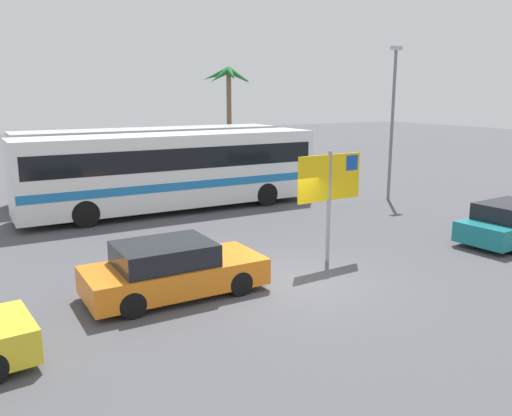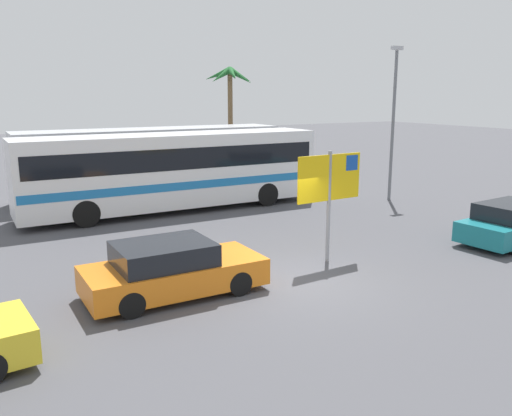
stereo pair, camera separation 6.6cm
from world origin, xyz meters
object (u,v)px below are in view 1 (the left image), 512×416
Objects in this scene: ferry_sign at (331,182)px; car_orange at (172,270)px; bus_rear_coach at (153,158)px; bus_front_coach at (173,168)px.

car_orange is (-4.89, -0.26, -1.69)m from ferry_sign.
car_orange is at bearing -179.95° from ferry_sign.
bus_rear_coach is 3.84× the size of ferry_sign.
bus_front_coach and bus_rear_coach have the same top height.
ferry_sign reaches higher than bus_rear_coach.
car_orange is (-3.44, -8.88, -1.15)m from bus_front_coach.
bus_rear_coach is 13.15m from car_orange.
ferry_sign is at bearing -80.44° from bus_front_coach.
bus_front_coach is 8.75m from ferry_sign.
car_orange is at bearing -111.18° from bus_front_coach.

